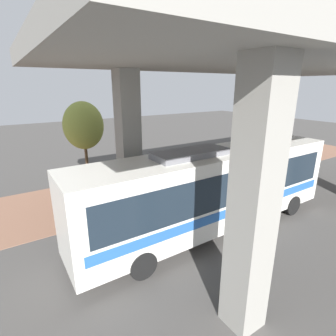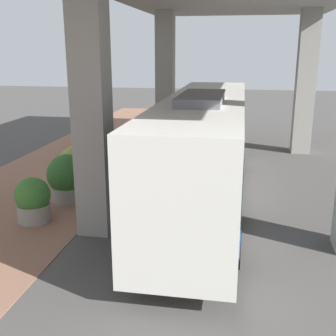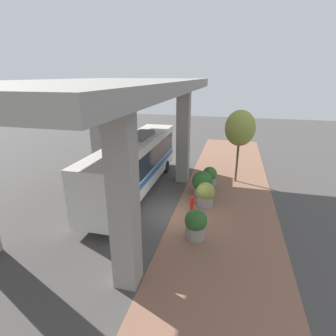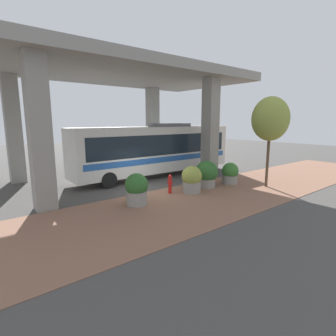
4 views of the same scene
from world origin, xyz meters
TOP-DOWN VIEW (x-y plane):
  - ground_plane at (0.00, 0.00)m, footprint 80.00×80.00m
  - sidewalk_strip at (-3.00, 0.00)m, footprint 6.00×40.00m
  - overpass at (4.00, 0.00)m, footprint 9.40×19.05m
  - bus at (3.34, -2.92)m, footprint 2.55×12.62m
  - fire_hydrant at (-1.04, -0.67)m, footprint 0.42×0.20m
  - planter_front at (-1.63, 1.89)m, footprint 1.13×1.13m
  - planter_middle at (-1.30, -3.35)m, footprint 1.39×1.39m
  - planter_back at (-1.63, -5.22)m, footprint 1.07×1.07m
  - planter_extra at (-1.71, -1.71)m, footprint 1.15×1.15m
  - street_tree_near at (-3.54, -6.36)m, footprint 2.19×2.19m

SIDE VIEW (x-z plane):
  - ground_plane at x=0.00m, z-range 0.00..0.00m
  - sidewalk_strip at x=-3.00m, z-range 0.00..0.02m
  - fire_hydrant at x=-1.04m, z-range 0.01..1.10m
  - planter_back at x=-1.63m, z-range -0.02..1.37m
  - planter_extra at x=-1.71m, z-range 0.00..1.56m
  - planter_front at x=-1.63m, z-range 0.01..1.58m
  - planter_middle at x=-1.30m, z-range -0.01..1.65m
  - bus at x=3.34m, z-range 0.16..4.02m
  - street_tree_near at x=-3.54m, z-range 1.41..6.89m
  - overpass at x=4.00m, z-range 2.82..10.37m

